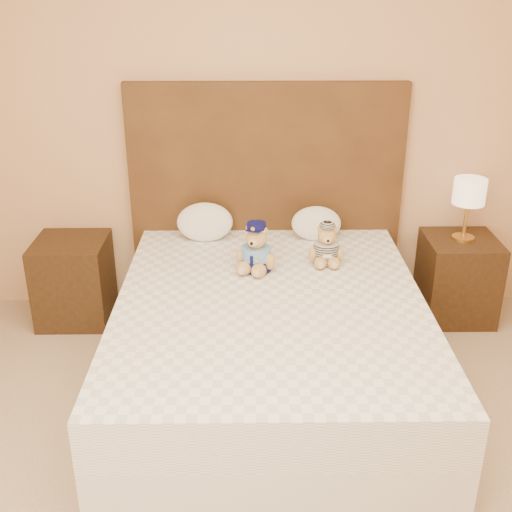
{
  "coord_description": "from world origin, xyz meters",
  "views": [
    {
      "loc": [
        -0.11,
        -1.75,
        2.11
      ],
      "look_at": [
        -0.07,
        1.45,
        0.68
      ],
      "focal_mm": 45.0,
      "sensor_mm": 36.0,
      "label": 1
    }
  ],
  "objects_px": {
    "teddy_police": "(256,247)",
    "nightstand_left": "(74,280)",
    "lamp": "(469,195)",
    "pillow_right": "(316,222)",
    "nightstand_right": "(457,278)",
    "pillow_left": "(205,220)",
    "teddy_prisoner": "(326,244)",
    "bed": "(270,344)"
  },
  "relations": [
    {
      "from": "nightstand_left",
      "to": "nightstand_right",
      "type": "bearing_deg",
      "value": 0.0
    },
    {
      "from": "pillow_left",
      "to": "pillow_right",
      "type": "height_order",
      "value": "pillow_left"
    },
    {
      "from": "teddy_police",
      "to": "pillow_right",
      "type": "relative_size",
      "value": 0.91
    },
    {
      "from": "bed",
      "to": "pillow_left",
      "type": "distance_m",
      "value": 1.0
    },
    {
      "from": "lamp",
      "to": "pillow_left",
      "type": "height_order",
      "value": "lamp"
    },
    {
      "from": "nightstand_right",
      "to": "teddy_prisoner",
      "type": "bearing_deg",
      "value": -158.59
    },
    {
      "from": "teddy_police",
      "to": "teddy_prisoner",
      "type": "xyz_separation_m",
      "value": [
        0.41,
        0.09,
        -0.02
      ]
    },
    {
      "from": "bed",
      "to": "nightstand_right",
      "type": "height_order",
      "value": "same"
    },
    {
      "from": "nightstand_right",
      "to": "lamp",
      "type": "relative_size",
      "value": 1.38
    },
    {
      "from": "teddy_police",
      "to": "pillow_right",
      "type": "height_order",
      "value": "teddy_police"
    },
    {
      "from": "teddy_prisoner",
      "to": "pillow_left",
      "type": "xyz_separation_m",
      "value": [
        -0.72,
        0.39,
        0.0
      ]
    },
    {
      "from": "nightstand_right",
      "to": "pillow_left",
      "type": "distance_m",
      "value": 1.69
    },
    {
      "from": "teddy_prisoner",
      "to": "nightstand_right",
      "type": "bearing_deg",
      "value": 21.72
    },
    {
      "from": "pillow_right",
      "to": "teddy_police",
      "type": "bearing_deg",
      "value": -129.09
    },
    {
      "from": "teddy_prisoner",
      "to": "bed",
      "type": "bearing_deg",
      "value": -126.89
    },
    {
      "from": "nightstand_right",
      "to": "lamp",
      "type": "height_order",
      "value": "lamp"
    },
    {
      "from": "nightstand_left",
      "to": "lamp",
      "type": "distance_m",
      "value": 2.56
    },
    {
      "from": "bed",
      "to": "lamp",
      "type": "relative_size",
      "value": 5.0
    },
    {
      "from": "teddy_police",
      "to": "pillow_right",
      "type": "xyz_separation_m",
      "value": [
        0.39,
        0.47,
        -0.03
      ]
    },
    {
      "from": "teddy_prisoner",
      "to": "pillow_left",
      "type": "bearing_deg",
      "value": 152.08
    },
    {
      "from": "teddy_prisoner",
      "to": "pillow_right",
      "type": "height_order",
      "value": "teddy_prisoner"
    },
    {
      "from": "teddy_police",
      "to": "lamp",
      "type": "bearing_deg",
      "value": 40.17
    },
    {
      "from": "lamp",
      "to": "pillow_right",
      "type": "height_order",
      "value": "lamp"
    },
    {
      "from": "nightstand_right",
      "to": "pillow_left",
      "type": "height_order",
      "value": "pillow_left"
    },
    {
      "from": "nightstand_right",
      "to": "teddy_prisoner",
      "type": "xyz_separation_m",
      "value": [
        -0.92,
        -0.36,
        0.4
      ]
    },
    {
      "from": "bed",
      "to": "pillow_right",
      "type": "distance_m",
      "value": 0.97
    },
    {
      "from": "teddy_police",
      "to": "pillow_left",
      "type": "bearing_deg",
      "value": 145.55
    },
    {
      "from": "nightstand_left",
      "to": "pillow_right",
      "type": "xyz_separation_m",
      "value": [
        1.56,
        0.03,
        0.39
      ]
    },
    {
      "from": "teddy_prisoner",
      "to": "pillow_right",
      "type": "relative_size",
      "value": 0.77
    },
    {
      "from": "nightstand_left",
      "to": "teddy_police",
      "type": "relative_size",
      "value": 1.94
    },
    {
      "from": "nightstand_left",
      "to": "teddy_prisoner",
      "type": "bearing_deg",
      "value": -12.76
    },
    {
      "from": "nightstand_left",
      "to": "pillow_left",
      "type": "relative_size",
      "value": 1.56
    },
    {
      "from": "lamp",
      "to": "pillow_right",
      "type": "distance_m",
      "value": 0.95
    },
    {
      "from": "nightstand_right",
      "to": "pillow_left",
      "type": "bearing_deg",
      "value": 178.95
    },
    {
      "from": "bed",
      "to": "teddy_police",
      "type": "bearing_deg",
      "value": 101.17
    },
    {
      "from": "bed",
      "to": "nightstand_right",
      "type": "xyz_separation_m",
      "value": [
        1.25,
        0.8,
        -0.0
      ]
    },
    {
      "from": "nightstand_right",
      "to": "bed",
      "type": "bearing_deg",
      "value": -147.38
    },
    {
      "from": "teddy_police",
      "to": "nightstand_left",
      "type": "bearing_deg",
      "value": -179.04
    },
    {
      "from": "bed",
      "to": "teddy_police",
      "type": "xyz_separation_m",
      "value": [
        -0.07,
        0.36,
        0.42
      ]
    },
    {
      "from": "lamp",
      "to": "bed",
      "type": "bearing_deg",
      "value": -147.38
    },
    {
      "from": "lamp",
      "to": "teddy_prisoner",
      "type": "height_order",
      "value": "lamp"
    },
    {
      "from": "nightstand_left",
      "to": "nightstand_right",
      "type": "height_order",
      "value": "same"
    }
  ]
}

